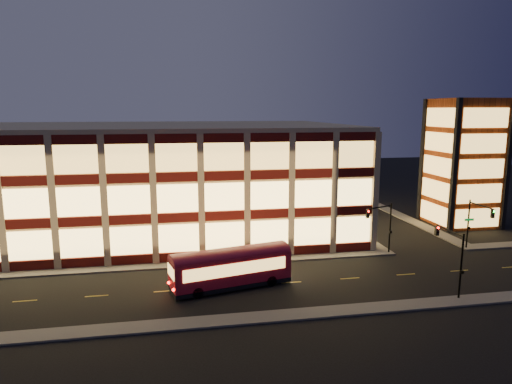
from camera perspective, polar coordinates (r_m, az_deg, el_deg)
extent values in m
plane|color=black|center=(49.32, -8.89, -9.36)|extent=(200.00, 200.00, 0.00)
cube|color=#514F4C|center=(50.27, -12.39, -9.01)|extent=(54.00, 2.00, 0.15)
cube|color=#514F4C|center=(69.78, 9.95, -3.47)|extent=(2.00, 30.00, 0.15)
cube|color=#514F4C|center=(74.27, 17.95, -2.99)|extent=(2.00, 30.00, 0.15)
cube|color=#514F4C|center=(37.29, -8.29, -15.93)|extent=(100.00, 2.00, 0.15)
cube|color=tan|center=(64.21, -12.18, 1.56)|extent=(50.00, 30.00, 14.00)
cube|color=tan|center=(63.55, -12.43, 8.03)|extent=(50.40, 30.40, 0.50)
cube|color=#470C0A|center=(50.92, -12.38, -8.07)|extent=(50.10, 0.25, 1.00)
cube|color=#F6C867|center=(50.33, -12.47, -5.80)|extent=(49.00, 0.20, 3.00)
cube|color=#470C0A|center=(69.35, 9.28, -3.05)|extent=(0.25, 30.10, 1.00)
cube|color=#F6C867|center=(68.89, 9.31, -1.35)|extent=(0.20, 29.00, 3.00)
cube|color=#470C0A|center=(49.73, -12.57, -3.25)|extent=(50.10, 0.25, 1.00)
cube|color=#F6C867|center=(49.31, -12.67, -0.87)|extent=(49.00, 0.20, 3.00)
cube|color=#470C0A|center=(68.48, 9.39, 0.53)|extent=(0.25, 30.10, 1.00)
cube|color=#F6C867|center=(68.15, 9.42, 2.27)|extent=(0.20, 29.00, 3.00)
cube|color=#470C0A|center=(48.91, -12.77, 1.77)|extent=(50.10, 0.25, 1.00)
cube|color=#F6C867|center=(48.67, -12.87, 4.21)|extent=(49.00, 0.20, 3.00)
cube|color=#470C0A|center=(67.88, 9.49, 4.20)|extent=(0.25, 30.10, 1.00)
cube|color=#F6C867|center=(67.69, 9.53, 5.96)|extent=(0.20, 29.00, 3.00)
cube|color=#8C3814|center=(71.75, 24.46, 3.38)|extent=(8.00, 8.00, 18.00)
cube|color=black|center=(66.22, 23.57, 2.94)|extent=(0.60, 0.60, 18.00)
cube|color=black|center=(70.98, 28.95, 2.95)|extent=(0.60, 0.60, 18.00)
cube|color=black|center=(72.94, 20.09, 3.77)|extent=(0.60, 0.60, 18.00)
cube|color=black|center=(77.29, 25.22, 3.75)|extent=(0.60, 0.60, 18.00)
cube|color=#E9B051|center=(69.62, 25.92, -2.94)|extent=(6.60, 0.16, 2.60)
cube|color=#E9B051|center=(70.64, 21.31, -2.43)|extent=(0.16, 6.60, 2.60)
cube|color=#E9B051|center=(68.98, 26.14, -0.19)|extent=(6.60, 0.16, 2.60)
cube|color=#E9B051|center=(70.01, 21.49, 0.29)|extent=(0.16, 6.60, 2.60)
cube|color=#E9B051|center=(68.51, 26.37, 2.61)|extent=(6.60, 0.16, 2.60)
cube|color=#E9B051|center=(69.54, 21.67, 3.05)|extent=(0.16, 6.60, 2.60)
cube|color=#E9B051|center=(68.20, 26.59, 5.44)|extent=(6.60, 0.16, 2.60)
cube|color=#E9B051|center=(69.24, 21.86, 5.84)|extent=(0.16, 6.60, 2.60)
cube|color=#E9B051|center=(68.06, 26.82, 8.28)|extent=(6.60, 0.16, 2.60)
cube|color=#E9B051|center=(69.11, 22.04, 8.65)|extent=(0.16, 6.60, 2.60)
cylinder|color=black|center=(54.88, 16.40, -4.36)|extent=(0.18, 0.18, 6.00)
cylinder|color=black|center=(52.85, 15.22, -1.85)|extent=(3.56, 1.63, 0.14)
cube|color=black|center=(51.56, 13.79, -2.65)|extent=(0.32, 0.32, 0.95)
sphere|color=#FF0C05|center=(51.34, 13.89, -2.37)|extent=(0.20, 0.20, 0.20)
cube|color=black|center=(54.80, 16.47, -4.82)|extent=(0.25, 0.18, 0.28)
cylinder|color=black|center=(59.99, 24.98, -3.68)|extent=(0.18, 0.18, 6.00)
cylinder|color=black|center=(57.87, 26.32, -1.53)|extent=(0.14, 4.00, 0.14)
cube|color=black|center=(56.41, 27.48, -2.43)|extent=(0.32, 0.32, 0.95)
sphere|color=#0CFF26|center=(56.22, 27.62, -2.17)|extent=(0.20, 0.20, 0.20)
cube|color=black|center=(59.93, 25.06, -4.10)|extent=(0.25, 0.18, 0.28)
cube|color=#0C7226|center=(59.74, 25.11, -3.16)|extent=(1.20, 0.06, 0.28)
cylinder|color=black|center=(43.94, 24.26, -8.52)|extent=(0.18, 0.18, 6.00)
cylinder|color=black|center=(44.78, 23.07, -4.48)|extent=(0.14, 4.00, 0.14)
cube|color=black|center=(46.52, 21.68, -4.49)|extent=(0.32, 0.32, 0.95)
sphere|color=#FF0C05|center=(46.30, 21.82, -4.18)|extent=(0.20, 0.20, 0.20)
cube|color=black|center=(43.91, 24.37, -9.09)|extent=(0.25, 0.18, 0.28)
cube|color=maroon|center=(43.20, -3.16, -9.44)|extent=(11.60, 5.32, 2.59)
cube|color=black|center=(43.73, -3.14, -11.31)|extent=(11.60, 5.32, 0.39)
cylinder|color=black|center=(41.56, -7.29, -12.40)|extent=(1.06, 0.56, 1.01)
cylinder|color=black|center=(43.77, -8.23, -11.23)|extent=(1.06, 0.56, 1.01)
cylinder|color=black|center=(43.95, 1.92, -11.03)|extent=(1.06, 0.56, 1.01)
cylinder|color=black|center=(46.04, 0.57, -10.01)|extent=(1.06, 0.56, 1.01)
cube|color=#E9B051|center=(41.82, -2.47, -9.61)|extent=(9.65, 2.33, 1.13)
cube|color=#E9B051|center=(44.36, -3.83, -8.44)|extent=(9.65, 2.33, 1.13)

